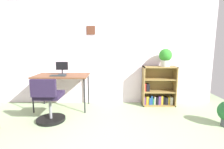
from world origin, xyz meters
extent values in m
cube|color=silver|center=(0.00, 2.15, 1.20)|extent=(5.20, 0.10, 2.39)
cube|color=#522B1C|center=(-0.29, 2.09, 1.74)|extent=(0.20, 0.02, 0.20)
cube|color=brown|center=(-0.90, 1.71, 0.74)|extent=(1.15, 0.63, 0.03)
cylinder|color=black|center=(-1.43, 1.43, 0.36)|extent=(0.03, 0.03, 0.72)
cylinder|color=black|center=(-0.36, 1.43, 0.36)|extent=(0.03, 0.03, 0.72)
cylinder|color=black|center=(-1.43, 1.98, 0.36)|extent=(0.03, 0.03, 0.72)
cylinder|color=black|center=(-0.36, 1.98, 0.36)|extent=(0.03, 0.03, 0.72)
cylinder|color=#262628|center=(-0.91, 1.80, 0.76)|extent=(0.18, 0.18, 0.01)
cylinder|color=#262628|center=(-0.91, 1.80, 0.81)|extent=(0.03, 0.03, 0.09)
cube|color=black|center=(-0.91, 1.79, 0.95)|extent=(0.26, 0.02, 0.18)
cube|color=#202B2E|center=(-0.93, 1.58, 0.76)|extent=(0.32, 0.13, 0.02)
cylinder|color=black|center=(-0.93, 1.05, 0.03)|extent=(0.52, 0.52, 0.05)
cylinder|color=slate|center=(-0.93, 1.05, 0.25)|extent=(0.05, 0.05, 0.40)
cube|color=#221832|center=(-0.93, 1.05, 0.49)|extent=(0.44, 0.44, 0.08)
cube|color=#221832|center=(-0.93, 0.80, 0.68)|extent=(0.42, 0.07, 0.30)
cube|color=olive|center=(0.93, 1.92, 0.46)|extent=(0.02, 0.30, 0.92)
cube|color=olive|center=(1.65, 1.92, 0.46)|extent=(0.02, 0.30, 0.92)
cube|color=olive|center=(1.29, 1.92, 0.91)|extent=(0.75, 0.30, 0.02)
cube|color=olive|center=(1.29, 1.92, 0.01)|extent=(0.75, 0.30, 0.02)
cube|color=olive|center=(1.29, 2.06, 0.46)|extent=(0.75, 0.02, 0.92)
cube|color=olive|center=(1.29, 1.92, 0.33)|extent=(0.70, 0.28, 0.02)
cube|color=olive|center=(1.29, 1.92, 0.62)|extent=(0.70, 0.28, 0.02)
cube|color=#593372|center=(0.97, 1.91, 0.11)|extent=(0.04, 0.11, 0.17)
cube|color=#B79323|center=(1.03, 1.91, 0.12)|extent=(0.06, 0.09, 0.19)
cube|color=#1E478C|center=(1.09, 1.91, 0.10)|extent=(0.04, 0.12, 0.16)
cube|color=#1E478C|center=(1.13, 1.91, 0.13)|extent=(0.03, 0.10, 0.21)
cube|color=#237238|center=(1.17, 1.91, 0.09)|extent=(0.03, 0.10, 0.14)
cube|color=beige|center=(1.20, 1.91, 0.11)|extent=(0.03, 0.10, 0.18)
cube|color=black|center=(1.25, 1.91, 0.11)|extent=(0.05, 0.13, 0.18)
cube|color=#593372|center=(1.31, 1.91, 0.12)|extent=(0.06, 0.11, 0.20)
cube|color=#B79323|center=(1.37, 1.91, 0.12)|extent=(0.05, 0.09, 0.20)
cube|color=black|center=(1.42, 1.91, 0.11)|extent=(0.03, 0.10, 0.17)
cube|color=black|center=(1.47, 1.91, 0.11)|extent=(0.07, 0.12, 0.16)
cube|color=#B79323|center=(1.53, 1.91, 0.11)|extent=(0.04, 0.09, 0.17)
cube|color=beige|center=(1.58, 1.91, 0.11)|extent=(0.06, 0.13, 0.18)
cube|color=#B22D28|center=(0.97, 1.91, 0.43)|extent=(0.04, 0.09, 0.18)
cube|color=black|center=(1.03, 1.91, 0.43)|extent=(0.07, 0.12, 0.17)
cylinder|color=#B7B2A8|center=(1.40, 1.90, 0.99)|extent=(0.20, 0.20, 0.14)
sphere|color=#2C8126|center=(1.40, 1.90, 1.17)|extent=(0.29, 0.29, 0.29)
camera|label=1|loc=(0.22, -1.91, 1.36)|focal=27.05mm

